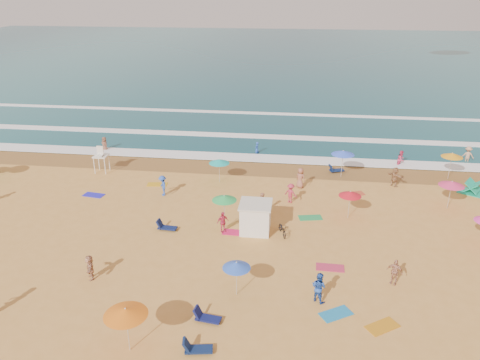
# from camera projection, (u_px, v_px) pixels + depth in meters

# --- Properties ---
(ground) EXTENTS (220.00, 220.00, 0.00)m
(ground) POSITION_uv_depth(u_px,v_px,m) (223.00, 233.00, 32.37)
(ground) COLOR gold
(ground) RESTS_ON ground
(ocean) EXTENTS (220.00, 140.00, 0.18)m
(ocean) POSITION_uv_depth(u_px,v_px,m) (280.00, 57.00, 109.08)
(ocean) COLOR #0C4756
(ocean) RESTS_ON ground
(wet_sand) EXTENTS (220.00, 220.00, 0.00)m
(wet_sand) POSITION_uv_depth(u_px,v_px,m) (244.00, 168.00, 43.78)
(wet_sand) COLOR olive
(wet_sand) RESTS_ON ground
(surf_foam) EXTENTS (200.00, 18.70, 0.05)m
(surf_foam) POSITION_uv_depth(u_px,v_px,m) (254.00, 138.00, 51.80)
(surf_foam) COLOR white
(surf_foam) RESTS_ON ground
(cabana) EXTENTS (2.00, 2.00, 2.00)m
(cabana) POSITION_uv_depth(u_px,v_px,m) (255.00, 218.00, 32.28)
(cabana) COLOR white
(cabana) RESTS_ON ground
(cabana_roof) EXTENTS (2.20, 2.20, 0.12)m
(cabana_roof) POSITION_uv_depth(u_px,v_px,m) (256.00, 204.00, 31.87)
(cabana_roof) COLOR silver
(cabana_roof) RESTS_ON cabana
(bicycle) EXTENTS (1.03, 1.70, 0.84)m
(bicycle) POSITION_uv_depth(u_px,v_px,m) (282.00, 229.00, 32.01)
(bicycle) COLOR black
(bicycle) RESTS_ON ground
(lifeguard_stand) EXTENTS (1.20, 1.20, 2.10)m
(lifeguard_stand) POSITION_uv_depth(u_px,v_px,m) (101.00, 161.00, 42.42)
(lifeguard_stand) COLOR white
(lifeguard_stand) RESTS_ON ground
(beach_umbrellas) EXTENTS (54.26, 28.60, 0.76)m
(beach_umbrellas) POSITION_uv_depth(u_px,v_px,m) (278.00, 206.00, 31.54)
(beach_umbrellas) COLOR #FF38A9
(beach_umbrellas) RESTS_ON ground
(loungers) EXTENTS (50.22, 26.41, 0.34)m
(loungers) POSITION_uv_depth(u_px,v_px,m) (332.00, 266.00, 28.33)
(loungers) COLOR #0E1347
(loungers) RESTS_ON ground
(towels) EXTENTS (37.65, 20.03, 0.03)m
(towels) POSITION_uv_depth(u_px,v_px,m) (195.00, 244.00, 31.00)
(towels) COLOR red
(towels) RESTS_ON ground
(beachgoers) EXTENTS (41.53, 27.87, 2.03)m
(beachgoers) POSITION_uv_depth(u_px,v_px,m) (257.00, 199.00, 35.69)
(beachgoers) COLOR #9F6349
(beachgoers) RESTS_ON ground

